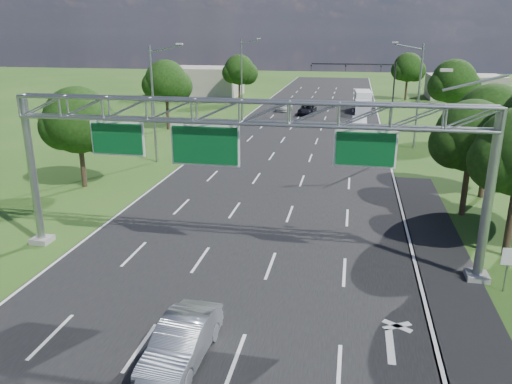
% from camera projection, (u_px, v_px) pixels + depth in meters
% --- Properties ---
extents(ground, '(220.00, 220.00, 0.00)m').
position_uv_depth(ground, '(285.00, 168.00, 42.24)').
color(ground, '#274C16').
rests_on(ground, ground).
extents(road, '(18.00, 180.00, 0.02)m').
position_uv_depth(road, '(285.00, 168.00, 42.24)').
color(road, black).
rests_on(road, ground).
extents(road_flare, '(3.00, 30.00, 0.02)m').
position_uv_depth(road_flare, '(441.00, 259.00, 25.44)').
color(road_flare, black).
rests_on(road_flare, ground).
extents(sign_gantry, '(23.50, 1.00, 9.56)m').
position_uv_depth(sign_gantry, '(242.00, 125.00, 23.24)').
color(sign_gantry, gray).
rests_on(sign_gantry, ground).
extents(regulatory_sign, '(0.60, 0.08, 2.10)m').
position_uv_depth(regulatory_sign, '(508.00, 261.00, 21.76)').
color(regulatory_sign, gray).
rests_on(regulatory_sign, ground).
extents(traffic_signal, '(12.21, 0.24, 7.00)m').
position_uv_depth(traffic_signal, '(370.00, 74.00, 72.02)').
color(traffic_signal, black).
rests_on(traffic_signal, ground).
extents(streetlight_l_near, '(2.97, 0.22, 10.16)m').
position_uv_depth(streetlight_l_near, '(155.00, 99.00, 42.57)').
color(streetlight_l_near, gray).
rests_on(streetlight_l_near, ground).
extents(streetlight_l_far, '(2.97, 0.22, 10.16)m').
position_uv_depth(streetlight_l_far, '(243.00, 70.00, 75.29)').
color(streetlight_l_far, gray).
rests_on(streetlight_l_far, ground).
extents(streetlight_r_mid, '(2.97, 0.22, 10.16)m').
position_uv_depth(streetlight_r_mid, '(417.00, 91.00, 47.83)').
color(streetlight_r_mid, gray).
rests_on(streetlight_r_mid, ground).
extents(tree_verge_la, '(5.76, 4.80, 7.40)m').
position_uv_depth(tree_verge_la, '(79.00, 123.00, 35.86)').
color(tree_verge_la, '#2D2116').
rests_on(tree_verge_la, ground).
extents(tree_verge_lb, '(5.76, 4.80, 8.06)m').
position_uv_depth(tree_verge_lb, '(167.00, 83.00, 57.52)').
color(tree_verge_lb, '#2D2116').
rests_on(tree_verge_lb, ground).
extents(tree_verge_lc, '(5.76, 4.80, 7.62)m').
position_uv_depth(tree_verge_lc, '(240.00, 71.00, 80.47)').
color(tree_verge_lc, '#2D2116').
rests_on(tree_verge_lc, ground).
extents(tree_verge_rd, '(5.76, 4.80, 8.28)m').
position_uv_depth(tree_verge_rd, '(454.00, 84.00, 54.47)').
color(tree_verge_rd, '#2D2116').
rests_on(tree_verge_rd, ground).
extents(tree_verge_re, '(5.76, 4.80, 7.84)m').
position_uv_depth(tree_verge_re, '(408.00, 69.00, 83.00)').
color(tree_verge_re, '#2D2116').
rests_on(tree_verge_re, ground).
extents(building_left, '(14.00, 10.00, 5.00)m').
position_uv_depth(building_left, '(201.00, 81.00, 90.32)').
color(building_left, '#A79C8C').
rests_on(building_left, ground).
extents(building_right, '(12.00, 9.00, 4.00)m').
position_uv_depth(building_right, '(464.00, 87.00, 85.89)').
color(building_right, '#A79C8C').
rests_on(building_right, ground).
extents(silver_sedan, '(1.85, 4.72, 1.53)m').
position_uv_depth(silver_sedan, '(181.00, 342.00, 17.31)').
color(silver_sedan, '#A3A7AE').
rests_on(silver_sedan, ground).
extents(car_queue_a, '(2.26, 4.60, 1.29)m').
position_uv_depth(car_queue_a, '(285.00, 106.00, 73.27)').
color(car_queue_a, beige).
rests_on(car_queue_a, ground).
extents(car_queue_b, '(2.37, 4.90, 1.34)m').
position_uv_depth(car_queue_b, '(307.00, 110.00, 69.50)').
color(car_queue_b, black).
rests_on(car_queue_b, ground).
extents(car_queue_d, '(1.78, 4.76, 1.55)m').
position_uv_depth(car_queue_d, '(359.00, 123.00, 58.63)').
color(car_queue_d, white).
rests_on(car_queue_d, ground).
extents(box_truck, '(2.50, 7.72, 2.89)m').
position_uv_depth(box_truck, '(363.00, 102.00, 72.10)').
color(box_truck, white).
rests_on(box_truck, ground).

